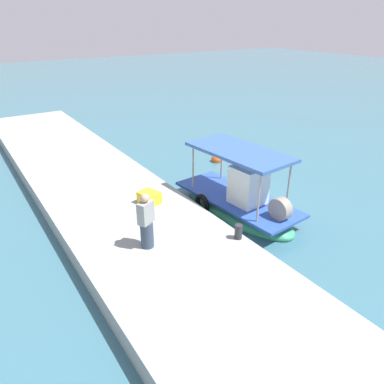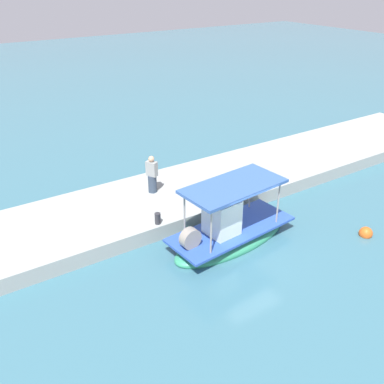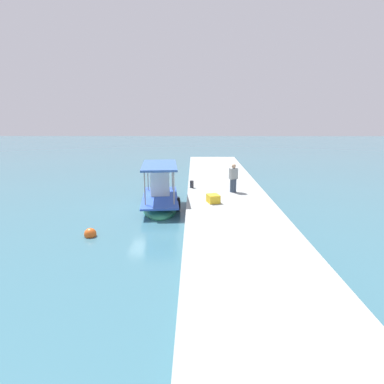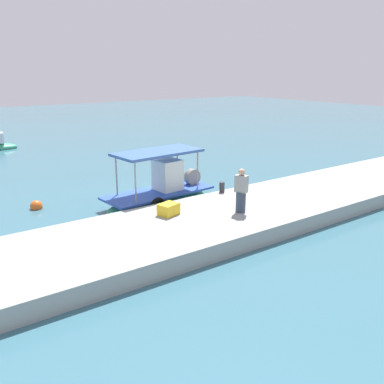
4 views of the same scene
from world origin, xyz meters
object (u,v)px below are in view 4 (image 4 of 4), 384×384
at_px(cargo_crate, 169,209).
at_px(main_fishing_boat, 160,194).
at_px(marker_buoy, 36,206).
at_px(mooring_bollard, 222,187).
at_px(fisherman_near_bollard, 241,193).

bearing_deg(cargo_crate, main_fishing_boat, 64.12).
relative_size(cargo_crate, marker_buoy, 1.34).
relative_size(mooring_bollard, cargo_crate, 0.64).
bearing_deg(cargo_crate, fisherman_near_bollard, -28.59).
xyz_separation_m(mooring_bollard, cargo_crate, (-3.66, -1.20, -0.01)).
height_order(mooring_bollard, marker_buoy, mooring_bollard).
xyz_separation_m(fisherman_near_bollard, mooring_bollard, (1.16, 2.56, -0.56)).
bearing_deg(main_fishing_boat, mooring_bollard, -40.19).
bearing_deg(mooring_bollard, fisherman_near_bollard, -114.30).
height_order(cargo_crate, marker_buoy, cargo_crate).
relative_size(main_fishing_boat, fisherman_near_bollard, 3.19).
xyz_separation_m(fisherman_near_bollard, cargo_crate, (-2.51, 1.37, -0.57)).
bearing_deg(mooring_bollard, cargo_crate, -161.93).
height_order(main_fishing_boat, mooring_bollard, main_fishing_boat).
relative_size(main_fishing_boat, mooring_bollard, 11.85).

